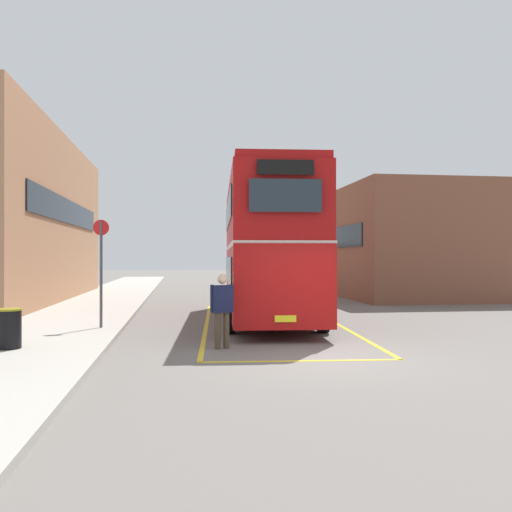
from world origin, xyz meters
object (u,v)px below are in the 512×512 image
Objects in this scene: double_decker_bus at (266,245)px; bus_stop_sign at (101,263)px; single_deck_bus at (266,264)px; pedestrian_boarding at (222,305)px; litter_bin at (9,329)px.

bus_stop_sign is (-5.09, -2.51, -0.58)m from double_decker_bus.
double_decker_bus reaches higher than bus_stop_sign.
pedestrian_boarding is at bearing -101.24° from single_deck_bus.
double_decker_bus is 1.15× the size of single_deck_bus.
litter_bin is at bearing -110.91° from single_deck_bus.
single_deck_bus is 25.29m from pedestrian_boarding.
bus_stop_sign reaches higher than single_deck_bus.
single_deck_bus is 3.13× the size of bus_stop_sign.
bus_stop_sign reaches higher than litter_bin.
bus_stop_sign is at bearing 134.70° from pedestrian_boarding.
pedestrian_boarding is at bearing 2.18° from litter_bin.
single_deck_bus is 11.00× the size of litter_bin.
pedestrian_boarding reaches higher than litter_bin.
bus_stop_sign is (1.46, 3.37, 1.37)m from litter_bin.
double_decker_bus is 5.70m from bus_stop_sign.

